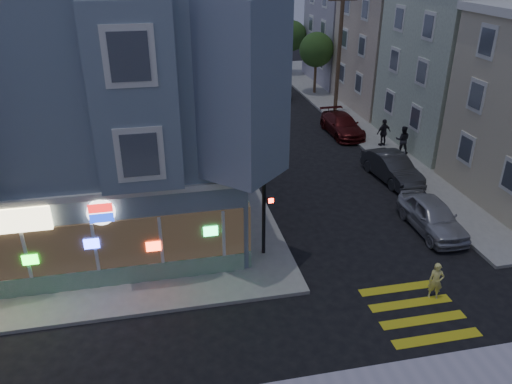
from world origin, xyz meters
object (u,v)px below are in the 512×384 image
object	(u,v)px
running_child	(436,281)
parked_car_a	(432,216)
parked_car_c	(342,125)
street_tree_far	(292,36)
fire_hydrant	(419,183)
pedestrian_a	(403,140)
parked_car_d	(276,89)
traffic_signal	(265,186)
parked_car_b	(392,168)
pedestrian_b	(384,132)
street_tree_near	(316,50)
utility_pole	(339,52)

from	to	relation	value
running_child	parked_car_a	bearing A→B (deg)	85.24
parked_car_c	street_tree_far	bearing A→B (deg)	84.49
parked_car_c	fire_hydrant	size ratio (longest dim) A/B	6.90
pedestrian_a	parked_car_d	xyz separation A→B (m)	(-4.40, 15.47, -0.43)
parked_car_d	traffic_signal	bearing A→B (deg)	-106.53
parked_car_b	traffic_signal	bearing A→B (deg)	-150.01
street_tree_far	fire_hydrant	distance (m)	28.88
parked_car_b	parked_car_c	bearing A→B (deg)	84.59
fire_hydrant	parked_car_b	bearing A→B (deg)	111.26
parked_car_a	pedestrian_b	bearing A→B (deg)	78.16
street_tree_near	running_child	distance (m)	29.68
utility_pole	street_tree_near	world-z (taller)	utility_pole
street_tree_near	pedestrian_a	bearing A→B (deg)	-87.04
pedestrian_a	street_tree_near	bearing A→B (deg)	-65.01
pedestrian_a	parked_car_c	world-z (taller)	pedestrian_a
parked_car_a	parked_car_d	distance (m)	24.55
utility_pole	fire_hydrant	xyz separation A→B (m)	(-0.59, -14.67, -4.27)
parked_car_b	fire_hydrant	size ratio (longest dim) A/B	6.42
street_tree_near	pedestrian_a	distance (m)	15.76
utility_pole	parked_car_b	bearing A→B (deg)	-95.78
pedestrian_a	parked_car_c	size ratio (longest dim) A/B	0.36
parked_car_a	parked_car_b	size ratio (longest dim) A/B	0.97
utility_pole	street_tree_far	xyz separation A→B (m)	(0.20, 14.00, -0.86)
parked_car_c	parked_car_d	world-z (taller)	parked_car_c
utility_pole	street_tree_far	distance (m)	14.03
street_tree_near	parked_car_c	size ratio (longest dim) A/B	1.08
parked_car_b	fire_hydrant	world-z (taller)	parked_car_b
pedestrian_a	fire_hydrant	xyz separation A→B (m)	(-1.59, -5.20, -0.52)
parked_car_b	parked_car_d	size ratio (longest dim) A/B	1.03
parked_car_c	fire_hydrant	xyz separation A→B (m)	(0.71, -9.73, -0.19)
fire_hydrant	pedestrian_b	bearing A→B (deg)	81.39
street_tree_near	parked_car_c	distance (m)	11.50
parked_car_b	traffic_signal	distance (m)	11.15
street_tree_near	fire_hydrant	size ratio (longest dim) A/B	7.46
parked_car_b	pedestrian_a	bearing A→B (deg)	50.30
pedestrian_b	fire_hydrant	size ratio (longest dim) A/B	2.52
street_tree_near	pedestrian_b	size ratio (longest dim) A/B	2.96
running_child	pedestrian_b	xyz separation A→B (m)	(4.91, 15.20, 0.30)
parked_car_a	traffic_signal	size ratio (longest dim) A/B	0.94
traffic_signal	parked_car_b	bearing A→B (deg)	41.26
street_tree_near	parked_car_b	distance (m)	19.17
fire_hydrant	parked_car_d	bearing A→B (deg)	97.74
street_tree_far	pedestrian_a	size ratio (longest dim) A/B	2.97
street_tree_far	pedestrian_a	xyz separation A→B (m)	(0.80, -23.47, -2.89)
pedestrian_a	parked_car_a	xyz separation A→B (m)	(-3.01, -9.04, -0.29)
street_tree_near	parked_car_a	distance (m)	24.81
street_tree_near	fire_hydrant	bearing A→B (deg)	-92.18
running_child	pedestrian_a	xyz separation A→B (m)	(5.48, 13.66, 0.30)
parked_car_c	pedestrian_a	bearing A→B (deg)	-64.07
street_tree_near	parked_car_d	bearing A→B (deg)	179.99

